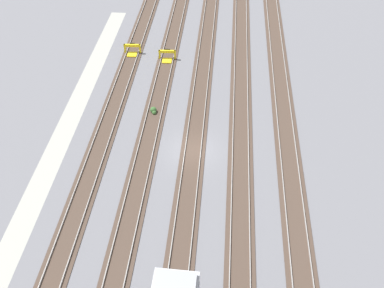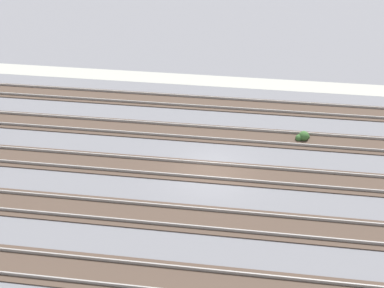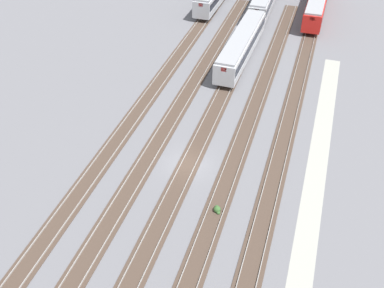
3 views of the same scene
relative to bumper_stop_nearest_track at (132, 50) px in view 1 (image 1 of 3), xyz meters
The scene contains 10 objects.
ground_plane 18.43m from the bumper_stop_nearest_track, 27.71° to the left, with size 400.00×400.00×0.00m, color slate.
service_walkway 16.77m from the bumper_stop_nearest_track, 13.36° to the right, with size 54.00×2.00×0.01m, color #9E9E93.
rail_track_nearest 16.31m from the bumper_stop_nearest_track, ahead, with size 90.00×2.23×0.21m.
rail_track_near_inner 16.87m from the bumper_stop_nearest_track, 14.70° to the left, with size 90.00×2.24×0.21m.
rail_track_middle 18.43m from the bumper_stop_nearest_track, 27.71° to the left, with size 90.00×2.24×0.21m.
rail_track_far_inner 20.77m from the bumper_stop_nearest_track, 38.25° to the left, with size 90.00×2.23×0.21m.
rail_track_farthest 23.67m from the bumper_stop_nearest_track, 46.43° to the left, with size 90.00×2.23×0.21m.
bumper_stop_nearest_track is the anchor object (origin of this frame).
bumper_stop_near_inner_track 4.41m from the bumper_stop_nearest_track, 76.61° to the left, with size 1.37×2.01×1.22m.
weed_clump 11.77m from the bumper_stop_nearest_track, 20.68° to the left, with size 0.92×0.70×0.64m.
Camera 1 is at (29.85, 2.41, 27.62)m, focal length 42.00 mm.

